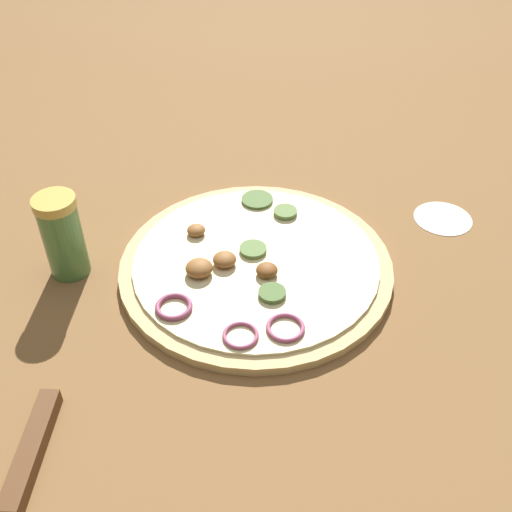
% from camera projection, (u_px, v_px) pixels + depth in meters
% --- Properties ---
extents(ground_plane, '(3.00, 3.00, 0.00)m').
position_uv_depth(ground_plane, '(256.00, 269.00, 0.76)').
color(ground_plane, brown).
extents(pizza, '(0.34, 0.34, 0.03)m').
position_uv_depth(pizza, '(255.00, 265.00, 0.76)').
color(pizza, '#D6B77A').
rests_on(pizza, ground_plane).
extents(knife, '(0.30, 0.07, 0.02)m').
position_uv_depth(knife, '(20.00, 485.00, 0.53)').
color(knife, silver).
rests_on(knife, ground_plane).
extents(spice_jar, '(0.05, 0.05, 0.11)m').
position_uv_depth(spice_jar, '(63.00, 236.00, 0.73)').
color(spice_jar, '#4C7F42').
rests_on(spice_jar, ground_plane).
extents(flour_patch, '(0.08, 0.08, 0.00)m').
position_uv_depth(flour_patch, '(443.00, 218.00, 0.85)').
color(flour_patch, white).
rests_on(flour_patch, ground_plane).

